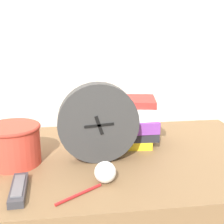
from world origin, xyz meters
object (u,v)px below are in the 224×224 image
at_px(desk_clock, 98,123).
at_px(tv_remote, 19,189).
at_px(crumpled_paper_ball, 105,172).
at_px(pen, 79,194).
at_px(basket, 13,143).
at_px(book_stack, 125,121).

xyz_separation_m(desk_clock, tv_remote, (-0.23, -0.17, -0.12)).
distance_m(crumpled_paper_ball, pen, 0.10).
bearing_deg(basket, desk_clock, -4.38).
xyz_separation_m(tv_remote, pen, (0.16, -0.04, -0.01)).
relative_size(desk_clock, pen, 2.06).
bearing_deg(book_stack, pen, -117.40).
relative_size(book_stack, pen, 2.17).
bearing_deg(pen, tv_remote, 166.84).
xyz_separation_m(basket, pen, (0.20, -0.23, -0.06)).
bearing_deg(crumpled_paper_ball, tv_remote, -173.80).
bearing_deg(book_stack, crumpled_paper_ball, -110.30).
xyz_separation_m(desk_clock, crumpled_paper_ball, (0.00, -0.15, -0.10)).
relative_size(book_stack, crumpled_paper_ball, 4.41).
height_order(basket, tv_remote, basket).
height_order(basket, crumpled_paper_ball, basket).
distance_m(book_stack, tv_remote, 0.47).
xyz_separation_m(book_stack, pen, (-0.18, -0.35, -0.08)).
bearing_deg(tv_remote, crumpled_paper_ball, 6.20).
height_order(desk_clock, pen, desk_clock).
xyz_separation_m(desk_clock, book_stack, (0.11, 0.15, -0.04)).
height_order(desk_clock, book_stack, desk_clock).
distance_m(basket, pen, 0.31).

